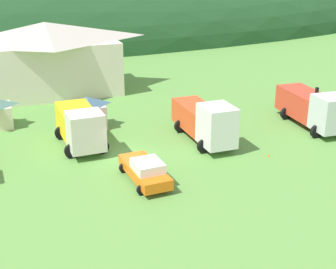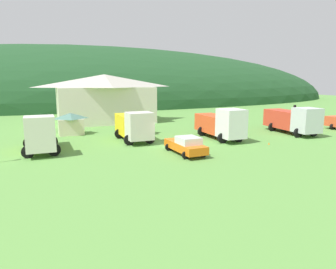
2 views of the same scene
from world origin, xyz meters
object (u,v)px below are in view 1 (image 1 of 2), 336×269
depot_building (47,57)px  tow_truck_silver (314,107)px  play_shed_pink (88,112)px  traffic_cone_near_pickup (268,157)px  flatbed_truck_yellow (80,125)px  service_pickup_orange (145,170)px  heavy_rig_white (206,121)px  traffic_light_east (315,103)px

depot_building → tow_truck_silver: size_ratio=1.89×
play_shed_pink → traffic_cone_near_pickup: 15.60m
tow_truck_silver → flatbed_truck_yellow: bearing=-94.1°
flatbed_truck_yellow → service_pickup_orange: flatbed_truck_yellow is taller
heavy_rig_white → tow_truck_silver: (10.10, -0.09, -0.02)m
tow_truck_silver → service_pickup_orange: (-16.74, -4.93, -0.95)m
flatbed_truck_yellow → tow_truck_silver: size_ratio=0.84×
tow_truck_silver → traffic_light_east: size_ratio=2.24×
traffic_light_east → service_pickup_orange: bearing=-164.3°
flatbed_truck_yellow → traffic_light_east: (19.41, -2.82, 0.47)m
heavy_rig_white → tow_truck_silver: size_ratio=0.97×
depot_building → tow_truck_silver: depot_building is taller
play_shed_pink → flatbed_truck_yellow: 4.28m
service_pickup_orange → traffic_cone_near_pickup: bearing=91.3°
depot_building → service_pickup_orange: 24.32m
play_shed_pink → flatbed_truck_yellow: bearing=-109.5°
traffic_cone_near_pickup → heavy_rig_white: bearing=126.1°
play_shed_pink → traffic_light_east: traffic_light_east is taller
depot_building → service_pickup_orange: bearing=-83.1°
depot_building → play_shed_pink: size_ratio=5.20×
traffic_cone_near_pickup → depot_building: bearing=118.6°
depot_building → flatbed_truck_yellow: size_ratio=2.25×
play_shed_pink → flatbed_truck_yellow: (-1.43, -4.03, 0.35)m
service_pickup_orange → traffic_light_east: traffic_light_east is taller
heavy_rig_white → tow_truck_silver: heavy_rig_white is taller
service_pickup_orange → traffic_light_east: bearing=103.0°
depot_building → play_shed_pink: depot_building is taller
depot_building → heavy_rig_white: size_ratio=1.95×
flatbed_truck_yellow → traffic_cone_near_pickup: bearing=60.0°
heavy_rig_white → depot_building: bearing=-153.3°
service_pickup_orange → traffic_light_east: size_ratio=1.46×
depot_building → heavy_rig_white: depot_building is taller
depot_building → traffic_light_east: size_ratio=4.25×
play_shed_pink → depot_building: bearing=97.2°
depot_building → traffic_cone_near_pickup: bearing=-61.4°
flatbed_truck_yellow → traffic_cone_near_pickup: size_ratio=14.96×
flatbed_truck_yellow → heavy_rig_white: (9.39, -2.50, 0.03)m
play_shed_pink → traffic_cone_near_pickup: (11.12, -10.85, -1.42)m
depot_building → traffic_cone_near_pickup: (12.69, -23.27, -3.82)m
play_shed_pink → heavy_rig_white: bearing=-39.3°
tow_truck_silver → traffic_light_east: bearing=-15.0°
heavy_rig_white → traffic_light_east: bearing=88.2°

